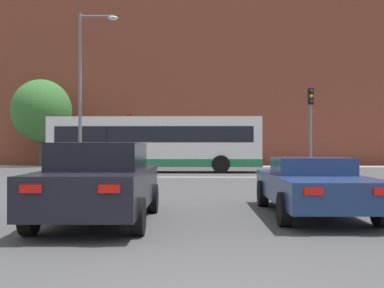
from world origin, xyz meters
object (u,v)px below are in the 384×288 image
object	(u,v)px
street_lamp_junction	(86,79)
pedestrian_waiting	(107,152)
car_saloon_left	(100,182)
car_roadster_right	(313,185)
traffic_light_far_left	(129,131)
bus_crossing_lead	(156,143)
traffic_light_near_right	(311,117)

from	to	relation	value
street_lamp_junction	pedestrian_waiting	distance (m)	12.51
car_saloon_left	car_roadster_right	world-z (taller)	car_saloon_left
traffic_light_far_left	pedestrian_waiting	size ratio (longest dim) A/B	2.12
bus_crossing_lead	traffic_light_far_left	xyz separation A→B (m)	(-2.67, 7.24, 0.90)
traffic_light_far_left	pedestrian_waiting	xyz separation A→B (m)	(-1.66, 0.20, -1.53)
bus_crossing_lead	street_lamp_junction	xyz separation A→B (m)	(-2.98, -4.43, 3.12)
street_lamp_junction	pedestrian_waiting	size ratio (longest dim) A/B	4.43
car_roadster_right	traffic_light_far_left	size ratio (longest dim) A/B	1.28
bus_crossing_lead	pedestrian_waiting	bearing A→B (deg)	30.20
car_roadster_right	traffic_light_far_left	world-z (taller)	traffic_light_far_left
traffic_light_far_left	traffic_light_near_right	bearing A→B (deg)	-46.20
traffic_light_far_left	street_lamp_junction	distance (m)	11.88
traffic_light_far_left	car_saloon_left	bearing A→B (deg)	-82.42
traffic_light_near_right	street_lamp_junction	distance (m)	11.22
car_roadster_right	pedestrian_waiting	size ratio (longest dim) A/B	2.72
car_saloon_left	traffic_light_near_right	size ratio (longest dim) A/B	1.05
bus_crossing_lead	traffic_light_far_left	distance (m)	7.77
bus_crossing_lead	traffic_light_near_right	xyz separation A→B (m)	(8.08, -3.96, 1.22)
bus_crossing_lead	traffic_light_far_left	size ratio (longest dim) A/B	3.14
car_roadster_right	bus_crossing_lead	xyz separation A→B (m)	(-5.14, 17.35, 1.06)
car_roadster_right	traffic_light_far_left	distance (m)	25.88
car_roadster_right	traffic_light_near_right	bearing A→B (deg)	77.09
car_roadster_right	street_lamp_junction	bearing A→B (deg)	121.58
pedestrian_waiting	street_lamp_junction	bearing A→B (deg)	92.16
traffic_light_far_left	pedestrian_waiting	bearing A→B (deg)	173.29
car_saloon_left	traffic_light_far_left	size ratio (longest dim) A/B	1.19
car_roadster_right	traffic_light_far_left	bearing A→B (deg)	107.05
car_saloon_left	street_lamp_junction	distance (m)	15.09
car_roadster_right	bus_crossing_lead	distance (m)	18.13
bus_crossing_lead	street_lamp_junction	distance (m)	6.18
bus_crossing_lead	pedestrian_waiting	distance (m)	8.62
car_saloon_left	traffic_light_far_left	bearing A→B (deg)	96.54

